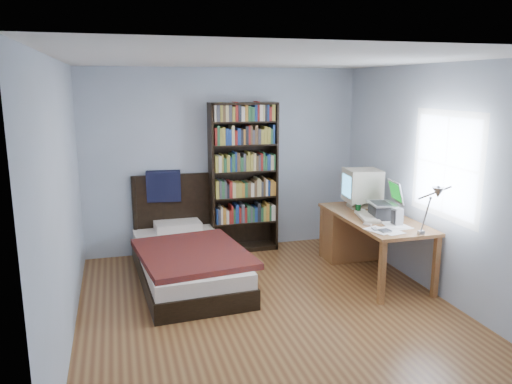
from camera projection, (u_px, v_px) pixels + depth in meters
The scene contains 14 objects.
room at pixel (272, 191), 4.89m from camera, with size 4.20×4.24×2.50m.
desk at pixel (356, 231), 6.45m from camera, with size 0.75×1.67×0.73m.
crt_monitor at pixel (361, 186), 6.35m from camera, with size 0.47×0.44×0.50m.
laptop at pixel (383, 208), 5.87m from camera, with size 0.41×0.40×0.44m.
desk_lamp at pixel (436, 197), 4.78m from camera, with size 0.23×0.51×0.61m.
keyboard at pixel (368, 217), 5.87m from camera, with size 0.20×0.50×0.03m, color beige.
speaker at pixel (397, 217), 5.57m from camera, with size 0.10×0.10×0.20m, color gray.
soda_can at pixel (358, 209), 6.09m from camera, with size 0.06×0.06×0.12m, color #083507.
mouse at pixel (363, 211), 6.16m from camera, with size 0.07×0.12×0.04m, color silver.
phone_silver at pixel (367, 224), 5.59m from camera, with size 0.05×0.09×0.02m, color silver.
phone_grey at pixel (375, 229), 5.40m from camera, with size 0.05×0.10×0.02m, color gray.
external_drive at pixel (385, 231), 5.33m from camera, with size 0.11×0.11×0.02m, color gray.
bookshelf at pixel (243, 178), 6.82m from camera, with size 0.92×0.30×2.04m.
bed at pixel (186, 257), 5.97m from camera, with size 1.31×2.22×1.16m.
Camera 1 is at (-1.43, -4.56, 2.27)m, focal length 35.00 mm.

